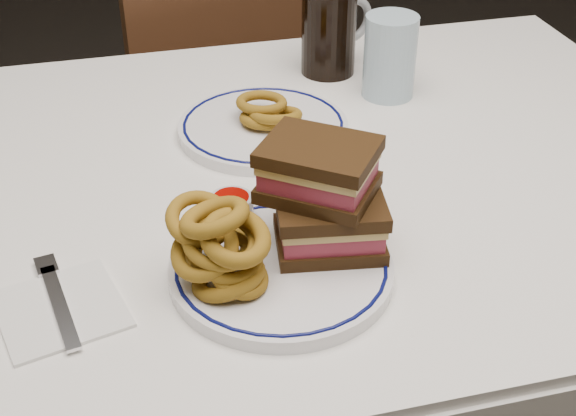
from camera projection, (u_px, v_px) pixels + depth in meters
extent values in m
cube|color=silver|center=(263.00, 181.00, 1.06)|extent=(1.26, 0.86, 0.03)
cylinder|color=#3F2614|center=(484.00, 218.00, 1.66)|extent=(0.06, 0.06, 0.71)
cube|color=silver|center=(211.00, 99.00, 1.45)|extent=(1.26, 0.01, 0.17)
cube|color=#3F2614|center=(194.00, 129.00, 1.90)|extent=(0.47, 0.47, 0.04)
cylinder|color=#3F2614|center=(231.00, 157.00, 2.20)|extent=(0.03, 0.03, 0.37)
cylinder|color=#3F2614|center=(288.00, 216.00, 1.96)|extent=(0.03, 0.03, 0.37)
cylinder|color=#3F2614|center=(115.00, 188.00, 2.07)|extent=(0.03, 0.03, 0.37)
cylinder|color=#3F2614|center=(162.00, 255.00, 1.83)|extent=(0.03, 0.03, 0.37)
cube|color=#3F2614|center=(220.00, 66.00, 1.64)|extent=(0.38, 0.12, 0.42)
cylinder|color=white|center=(281.00, 270.00, 0.87)|extent=(0.24, 0.24, 0.02)
torus|color=#0A0E4D|center=(281.00, 264.00, 0.86)|extent=(0.23, 0.23, 0.00)
cube|color=black|center=(329.00, 239.00, 0.89)|extent=(0.13, 0.11, 0.02)
cube|color=#A02E45|center=(330.00, 226.00, 0.88)|extent=(0.12, 0.10, 0.02)
cube|color=tan|center=(330.00, 215.00, 0.87)|extent=(0.12, 0.10, 0.01)
cube|color=black|center=(330.00, 206.00, 0.86)|extent=(0.13, 0.11, 0.02)
cube|color=black|center=(318.00, 187.00, 0.86)|extent=(0.15, 0.14, 0.02)
cube|color=#A02E45|center=(319.00, 174.00, 0.85)|extent=(0.14, 0.13, 0.02)
cube|color=tan|center=(319.00, 162.00, 0.84)|extent=(0.14, 0.14, 0.01)
cube|color=black|center=(319.00, 151.00, 0.84)|extent=(0.15, 0.14, 0.02)
torus|color=brown|center=(228.00, 278.00, 0.83)|extent=(0.09, 0.08, 0.05)
torus|color=brown|center=(239.00, 274.00, 0.82)|extent=(0.07, 0.07, 0.05)
torus|color=brown|center=(218.00, 249.00, 0.84)|extent=(0.08, 0.08, 0.02)
torus|color=brown|center=(226.00, 256.00, 0.82)|extent=(0.08, 0.08, 0.04)
torus|color=brown|center=(204.00, 250.00, 0.81)|extent=(0.08, 0.07, 0.06)
torus|color=brown|center=(221.00, 241.00, 0.81)|extent=(0.08, 0.08, 0.04)
torus|color=brown|center=(236.00, 238.00, 0.80)|extent=(0.08, 0.07, 0.05)
torus|color=brown|center=(200.00, 219.00, 0.82)|extent=(0.08, 0.07, 0.05)
torus|color=brown|center=(214.00, 217.00, 0.80)|extent=(0.08, 0.08, 0.05)
cylinder|color=silver|center=(232.00, 207.00, 0.93)|extent=(0.05, 0.05, 0.03)
cylinder|color=#830702|center=(231.00, 200.00, 0.92)|extent=(0.04, 0.04, 0.01)
cylinder|color=black|center=(329.00, 29.00, 1.27)|extent=(0.09, 0.09, 0.15)
torus|color=#92989F|center=(353.00, 20.00, 1.29)|extent=(0.08, 0.04, 0.08)
cylinder|color=#A2C0D2|center=(390.00, 57.00, 1.21)|extent=(0.08, 0.08, 0.13)
cylinder|color=white|center=(263.00, 128.00, 1.13)|extent=(0.24, 0.24, 0.02)
torus|color=#0A0E4D|center=(263.00, 123.00, 1.13)|extent=(0.23, 0.23, 0.00)
torus|color=brown|center=(263.00, 120.00, 1.12)|extent=(0.07, 0.07, 0.03)
torus|color=brown|center=(275.00, 115.00, 1.12)|extent=(0.08, 0.08, 0.04)
torus|color=brown|center=(262.00, 103.00, 1.13)|extent=(0.07, 0.07, 0.02)
cube|color=silver|center=(61.00, 309.00, 0.82)|extent=(0.15, 0.15, 0.00)
cube|color=silver|center=(60.00, 306.00, 0.82)|extent=(0.04, 0.14, 0.00)
cube|color=silver|center=(46.00, 265.00, 0.88)|extent=(0.03, 0.04, 0.00)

